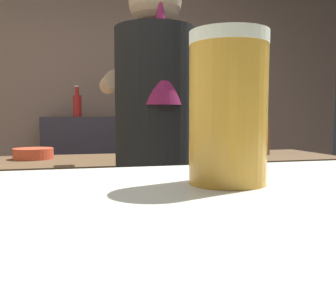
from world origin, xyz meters
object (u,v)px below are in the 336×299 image
Objects in this scene: bartender at (156,151)px; mixing_bowl at (33,154)px; bottle_vinegar at (145,106)px; chefs_knife at (190,157)px; pint_glass_near at (228,109)px; bottle_olive_oil at (77,105)px; knife_block at (259,137)px.

mixing_bowl is at bearing 44.70° from bartender.
bottle_vinegar is at bearing -9.31° from bartender.
mixing_bowl is 0.84m from chefs_knife.
chefs_knife is 1.28m from bottle_vinegar.
bartender is 1.24m from pint_glass_near.
chefs_knife is at bearing -64.55° from bottle_olive_oil.
chefs_knife is at bearing -34.46° from bartender.
bottle_olive_oil is at bearing -176.56° from bottle_vinegar.
chefs_knife is at bearing -89.82° from bottle_vinegar.
bottle_vinegar is (0.57, 0.03, -0.00)m from bottle_olive_oil.
mixing_bowl is at bearing -103.32° from bottle_olive_oil.
bottle_olive_oil reaches higher than bottle_vinegar.
pint_glass_near is (-0.48, -1.62, 0.22)m from chefs_knife.
bartender is 0.50m from chefs_knife.
bottle_olive_oil is (-0.29, 1.61, 0.25)m from bartender.
chefs_knife is at bearing -10.31° from mixing_bowl.
bottle_vinegar is at bearing 111.35° from knife_block.
bottle_olive_oil reaches higher than knife_block.
bartender is 0.87m from knife_block.
chefs_knife is 1.70m from pint_glass_near.
mixing_bowl is (-0.55, 0.55, -0.05)m from bartender.
bottle_olive_oil is 0.57m from bottle_vinegar.
pint_glass_near is at bearing -87.99° from bottle_olive_oil.
mixing_bowl is 1.40m from bottle_vinegar.
pint_glass_near is at bearing -118.81° from knife_block.
bartender reaches higher than bottle_vinegar.
chefs_knife is at bearing -171.14° from knife_block.
bartender is 11.57× the size of pint_glass_near.
knife_block is 1.09× the size of bottle_vinegar.
bartender reaches higher than bottle_olive_oil.
bottle_vinegar is (0.47, 2.86, 0.09)m from pint_glass_near.
bottle_vinegar is at bearing 3.44° from bottle_olive_oil.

